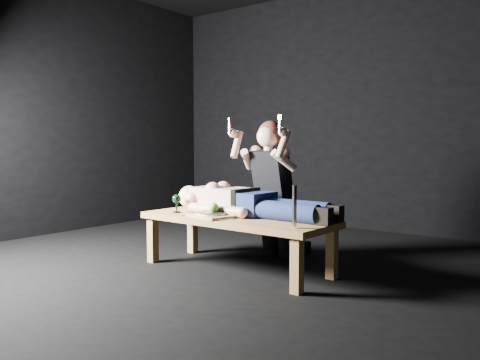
{
  "coord_description": "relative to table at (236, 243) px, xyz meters",
  "views": [
    {
      "loc": [
        2.76,
        -3.32,
        1.04
      ],
      "look_at": [
        0.27,
        -0.0,
        0.75
      ],
      "focal_mm": 37.36,
      "sensor_mm": 36.0,
      "label": 1
    }
  ],
  "objects": [
    {
      "name": "goblet",
      "position": [
        -0.55,
        -0.14,
        0.31
      ],
      "size": [
        0.08,
        0.08,
        0.16
      ],
      "primitive_type": null,
      "rotation": [
        0.0,
        0.0,
        -0.04
      ],
      "color": "black",
      "rests_on": "table"
    },
    {
      "name": "table",
      "position": [
        0.0,
        0.0,
        0.0
      ],
      "size": [
        1.7,
        0.69,
        0.45
      ],
      "primitive_type": "cube",
      "rotation": [
        0.0,
        0.0,
        -0.04
      ],
      "color": "#A47C42",
      "rests_on": "ground"
    },
    {
      "name": "plate",
      "position": [
        -0.14,
        -0.15,
        0.26
      ],
      "size": [
        0.29,
        0.29,
        0.02
      ],
      "primitive_type": "cylinder",
      "rotation": [
        0.0,
        0.0,
        -0.23
      ],
      "color": "white",
      "rests_on": "serving_tray"
    },
    {
      "name": "lying_man",
      "position": [
        0.06,
        0.13,
        0.36
      ],
      "size": [
        1.72,
        0.58,
        0.27
      ],
      "primitive_type": null,
      "rotation": [
        0.0,
        0.0,
        -0.04
      ],
      "color": "#E8B096",
      "rests_on": "table"
    },
    {
      "name": "fork_flat",
      "position": [
        -0.41,
        -0.17,
        0.23
      ],
      "size": [
        0.06,
        0.18,
        0.01
      ],
      "primitive_type": "cube",
      "rotation": [
        0.0,
        0.0,
        0.25
      ],
      "color": "#B2B2B7",
      "rests_on": "table"
    },
    {
      "name": "apple",
      "position": [
        -0.12,
        -0.14,
        0.3
      ],
      "size": [
        0.08,
        0.08,
        0.08
      ],
      "primitive_type": "sphere",
      "color": "#3BA01A",
      "rests_on": "plate"
    },
    {
      "name": "spoon_flat",
      "position": [
        0.05,
        -0.11,
        0.23
      ],
      "size": [
        0.13,
        0.15,
        0.01
      ],
      "primitive_type": "cube",
      "rotation": [
        0.0,
        0.0,
        0.7
      ],
      "color": "#B2B2B7",
      "rests_on": "table"
    },
    {
      "name": "knife_flat",
      "position": [
        0.04,
        -0.22,
        0.23
      ],
      "size": [
        0.09,
        0.17,
        0.01
      ],
      "primitive_type": "cube",
      "rotation": [
        0.0,
        0.0,
        -0.47
      ],
      "color": "#B2B2B7",
      "rests_on": "table"
    },
    {
      "name": "carving_knife",
      "position": [
        0.68,
        -0.22,
        0.38
      ],
      "size": [
        0.04,
        0.05,
        0.31
      ],
      "primitive_type": null,
      "rotation": [
        0.0,
        0.0,
        -0.04
      ],
      "color": "#B2B2B7",
      "rests_on": "table"
    },
    {
      "name": "serving_tray",
      "position": [
        -0.14,
        -0.15,
        0.24
      ],
      "size": [
        0.41,
        0.34,
        0.02
      ],
      "primitive_type": "cube",
      "rotation": [
        0.0,
        0.0,
        -0.23
      ],
      "color": "#A68D4F",
      "rests_on": "table"
    },
    {
      "name": "kneeling_woman",
      "position": [
        0.01,
        0.6,
        0.42
      ],
      "size": [
        0.75,
        0.83,
        1.3
      ],
      "primitive_type": null,
      "rotation": [
        0.0,
        0.0,
        -0.08
      ],
      "color": "black",
      "rests_on": "ground"
    },
    {
      "name": "ground",
      "position": [
        -0.27,
        0.05,
        -0.23
      ],
      "size": [
        5.0,
        5.0,
        0.0
      ],
      "primitive_type": "plane",
      "color": "black",
      "rests_on": "ground"
    },
    {
      "name": "back_wall",
      "position": [
        -0.27,
        2.55,
        1.27
      ],
      "size": [
        5.0,
        0.0,
        5.0
      ],
      "primitive_type": "plane",
      "rotation": [
        1.57,
        0.0,
        0.0
      ],
      "color": "black",
      "rests_on": "ground"
    }
  ]
}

